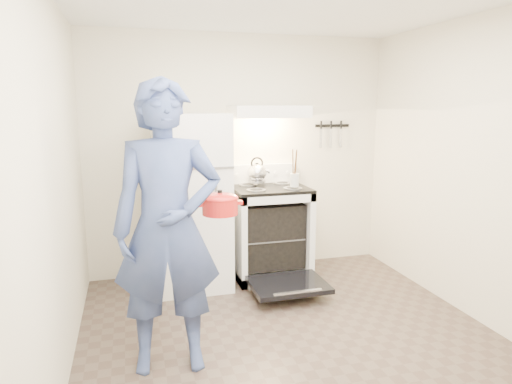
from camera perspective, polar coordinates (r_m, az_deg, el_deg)
The scene contains 15 objects.
floor at distance 3.60m, azimuth 5.36°, elevation -18.84°, with size 3.60×3.60×0.00m, color #4B3F34.
back_wall at distance 4.87m, azimuth -1.98°, elevation 4.63°, with size 3.20×0.02×2.50m, color beige.
refrigerator at distance 4.49m, azimuth -8.09°, elevation -1.18°, with size 0.70×0.70×1.70m, color white.
stove_body at distance 4.78m, azimuth 1.70°, elevation -5.16°, with size 0.76×0.65×0.92m, color white.
cooktop at distance 4.67m, azimuth 1.74°, elevation 0.45°, with size 0.76×0.65×0.03m, color black.
backsplash at distance 4.92m, azimuth 0.75°, elevation 2.34°, with size 0.76×0.07×0.20m, color white.
oven_door at distance 4.36m, azimuth 4.06°, elevation -11.48°, with size 0.70×0.54×0.04m, color black.
oven_rack at distance 4.78m, azimuth 1.70°, elevation -5.39°, with size 0.60×0.52×0.01m, color gray.
range_hood at distance 4.66m, azimuth 1.51°, elevation 10.02°, with size 0.76×0.50×0.12m, color white.
knife_strip at distance 5.19m, azimuth 9.50°, elevation 8.19°, with size 0.40×0.02×0.03m, color black.
pizza_stone at distance 4.84m, azimuth 0.56°, elevation -5.03°, with size 0.33×0.33×0.02m, color #95734C.
tea_kettle at distance 4.72m, azimuth 0.12°, elevation 2.57°, with size 0.24×0.20×0.30m, color silver, non-canonical shape.
utensil_jar at distance 4.52m, azimuth 4.83°, elevation 1.48°, with size 0.09×0.09×0.13m, color silver.
person at distance 3.06m, azimuth -10.99°, elevation -4.50°, with size 0.71×0.47×1.95m, color navy.
dutch_oven at distance 3.30m, azimuth -4.51°, elevation -1.76°, with size 0.33×0.26×0.22m, color red, non-canonical shape.
Camera 1 is at (-1.14, -2.91, 1.78)m, focal length 32.00 mm.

